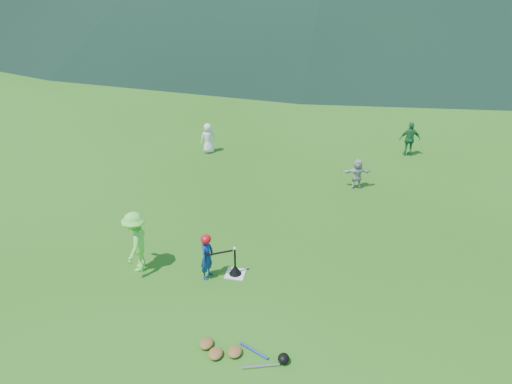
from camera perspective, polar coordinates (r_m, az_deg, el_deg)
ground at (r=11.99m, az=-2.38°, el=-9.36°), size 120.00×120.00×0.00m
home_plate at (r=11.98m, az=-2.38°, el=-9.32°), size 0.45×0.45×0.02m
baseball at (r=11.55m, az=-2.45°, el=-6.45°), size 0.08×0.08×0.08m
batter_child at (r=11.62m, az=-5.63°, el=-7.38°), size 0.35×0.46×1.13m
adult_coach at (r=12.04m, az=-13.55°, el=-5.56°), size 0.70×1.06×1.53m
fielder_a at (r=18.11m, az=-5.50°, el=6.14°), size 0.64×0.57×1.09m
fielder_c at (r=18.57m, az=17.17°, el=5.79°), size 0.76×0.41×1.24m
fielder_d at (r=15.82m, az=11.48°, el=2.08°), size 0.95×0.48×0.98m
batting_tee at (r=11.91m, az=-2.39°, el=-8.87°), size 0.30×0.30×0.68m
batter_gear at (r=11.36m, az=-5.61°, el=-5.52°), size 0.71×0.32×0.49m
equipment_pile at (r=10.06m, az=-2.45°, el=-17.80°), size 1.80×0.66×0.19m
outfield_fence at (r=37.87m, az=7.98°, el=17.85°), size 70.07×0.08×1.33m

